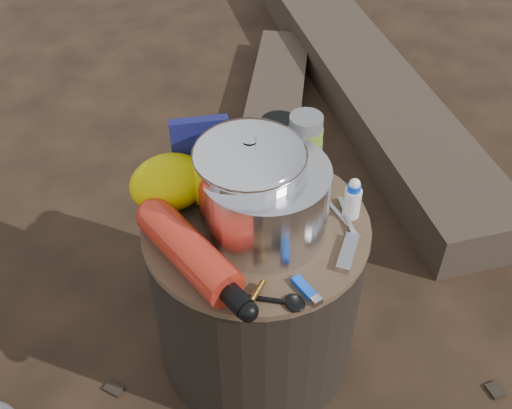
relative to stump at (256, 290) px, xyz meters
name	(u,v)px	position (x,y,z in m)	size (l,w,h in m)	color
ground	(256,345)	(0.00, 0.00, -0.21)	(60.00, 60.00, 0.00)	black
stump	(256,290)	(0.00, 0.00, 0.00)	(0.46, 0.46, 0.43)	black
log_main	(366,84)	(0.86, 0.79, -0.14)	(0.30, 1.76, 0.15)	#392E24
log_small	(274,112)	(0.49, 0.82, -0.17)	(0.19, 1.05, 0.09)	#392E24
foil_windscreen	(265,200)	(0.01, -0.02, 0.29)	(0.25, 0.25, 0.15)	silver
camping_pot	(250,184)	(-0.01, 0.01, 0.32)	(0.21, 0.21, 0.21)	white
fuel_bottle	(190,252)	(-0.16, -0.04, 0.25)	(0.08, 0.32, 0.08)	red
thermos	(304,153)	(0.14, 0.06, 0.30)	(0.07, 0.07, 0.18)	#7BA528
travel_mug	(279,144)	(0.13, 0.15, 0.27)	(0.08, 0.08, 0.12)	black
stuff_sack	(169,183)	(-0.13, 0.14, 0.27)	(0.16, 0.13, 0.11)	#D9C000
food_pouch	(201,152)	(-0.04, 0.17, 0.29)	(0.12, 0.03, 0.16)	#121450
lighter	(304,287)	(0.00, -0.19, 0.22)	(0.02, 0.07, 0.01)	blue
multitool	(348,253)	(0.12, -0.16, 0.22)	(0.03, 0.10, 0.01)	#B6B6BB
pot_grabber	(344,220)	(0.16, -0.08, 0.22)	(0.03, 0.11, 0.01)	#B6B6BB
spork	(259,298)	(-0.08, -0.18, 0.22)	(0.03, 0.14, 0.01)	black
squeeze_bottle	(352,200)	(0.19, -0.07, 0.26)	(0.04, 0.04, 0.08)	white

